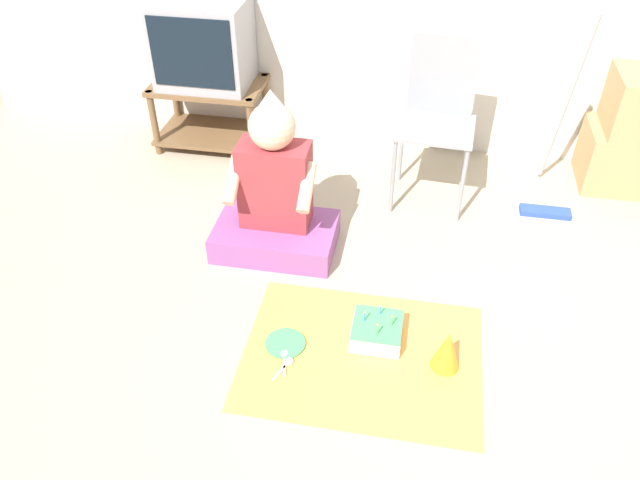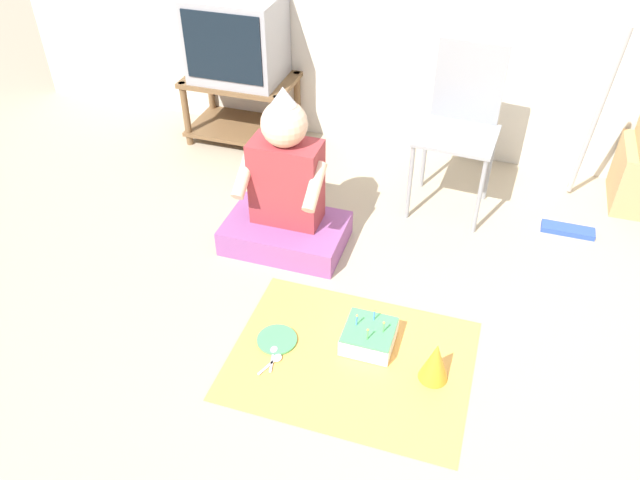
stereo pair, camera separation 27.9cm
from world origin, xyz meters
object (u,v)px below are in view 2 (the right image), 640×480
object	(u,v)px
party_hat_blue	(435,361)
paper_plate	(277,340)
folding_chair	(461,118)
person_seated	(286,196)
birthday_cake	(369,336)
tv	(237,38)
dust_mop	(583,171)

from	to	relation	value
party_hat_blue	paper_plate	size ratio (longest dim) A/B	1.09
paper_plate	folding_chair	bearing A→B (deg)	67.25
person_seated	birthday_cake	bearing A→B (deg)	-44.21
tv	folding_chair	xyz separation A→B (m)	(1.43, -0.32, -0.15)
folding_chair	person_seated	world-z (taller)	folding_chair
party_hat_blue	folding_chair	bearing A→B (deg)	95.73
tv	person_seated	size ratio (longest dim) A/B	0.63
folding_chair	paper_plate	size ratio (longest dim) A/B	5.10
folding_chair	dust_mop	world-z (taller)	dust_mop
birthday_cake	party_hat_blue	distance (m)	0.33
folding_chair	birthday_cake	size ratio (longest dim) A/B	4.14
tv	party_hat_blue	xyz separation A→B (m)	(1.56, -1.66, -0.58)
dust_mop	party_hat_blue	world-z (taller)	dust_mop
person_seated	paper_plate	distance (m)	0.77
tv	paper_plate	size ratio (longest dim) A/B	3.06
folding_chair	paper_plate	world-z (taller)	folding_chair
tv	folding_chair	world-z (taller)	tv
tv	party_hat_blue	size ratio (longest dim) A/B	2.80
birthday_cake	paper_plate	distance (m)	0.41
folding_chair	party_hat_blue	bearing A→B (deg)	-84.27
birthday_cake	paper_plate	size ratio (longest dim) A/B	1.23
dust_mop	birthday_cake	size ratio (longest dim) A/B	5.17
person_seated	party_hat_blue	bearing A→B (deg)	-37.15
dust_mop	folding_chair	bearing A→B (deg)	179.71
paper_plate	birthday_cake	bearing A→B (deg)	15.57
tv	person_seated	bearing A→B (deg)	-55.75
tv	dust_mop	world-z (taller)	dust_mop
birthday_cake	dust_mop	bearing A→B (deg)	55.80
dust_mop	person_seated	world-z (taller)	dust_mop
tv	birthday_cake	world-z (taller)	tv
person_seated	folding_chair	bearing A→B (deg)	40.47
party_hat_blue	paper_plate	distance (m)	0.70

